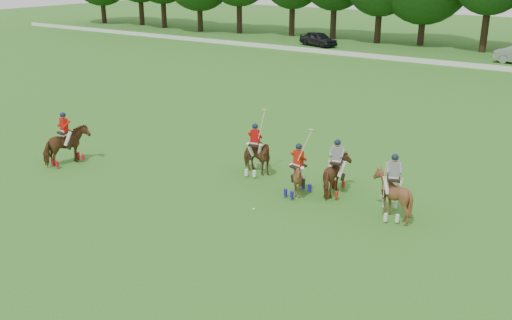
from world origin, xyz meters
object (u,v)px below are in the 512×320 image
Objects in this scene: polo_red_a at (66,145)px; polo_ball at (254,209)px; polo_stripe_a at (336,175)px; polo_red_b at (255,156)px; car_left at (318,39)px; polo_stripe_b at (392,194)px; polo_red_c at (298,177)px.

polo_ball is at bearing 3.11° from polo_red_a.
polo_stripe_a is at bearing 59.57° from polo_ball.
car_left is at bearing 114.22° from polo_red_b.
polo_stripe_b is (22.98, -37.39, 0.08)m from car_left.
car_left is at bearing 121.57° from polo_stripe_b.
polo_stripe_b is 5.08m from polo_ball.
polo_stripe_a is at bearing 163.93° from polo_stripe_b.
polo_red_c is at bearing -141.37° from polo_stripe_a.
polo_stripe_a is 0.95× the size of polo_stripe_b.
polo_red_b reaches higher than car_left.
car_left is 1.71× the size of polo_red_c.
car_left is at bearing 117.05° from polo_red_c.
car_left is 51.30× the size of polo_ball.
polo_red_b is 1.04× the size of polo_red_c.
polo_stripe_a reaches higher than polo_ball.
polo_stripe_b is at bearing 27.98° from polo_ball.
polo_stripe_b is at bearing 11.40° from polo_red_a.
polo_stripe_a is at bearing -132.49° from car_left.
car_left is at bearing 102.10° from polo_red_a.
polo_red_b is at bearing 178.00° from polo_stripe_a.
polo_red_a is at bearing -176.89° from polo_ball.
car_left is 2.02× the size of polo_stripe_a.
polo_red_c is (2.78, -1.08, -0.05)m from polo_red_b.
car_left reaches higher than polo_ball.
polo_red_b is 2.98m from polo_red_c.
polo_red_a is at bearing -154.08° from polo_red_b.
car_left is 43.88m from polo_stripe_b.
polo_red_b reaches higher than polo_ball.
polo_stripe_b is at bearing 2.91° from polo_red_c.
polo_stripe_a is at bearing -2.00° from polo_red_b.
polo_stripe_a is at bearing 17.25° from polo_red_a.
polo_ball is (-0.64, -2.16, -0.71)m from polo_red_c.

